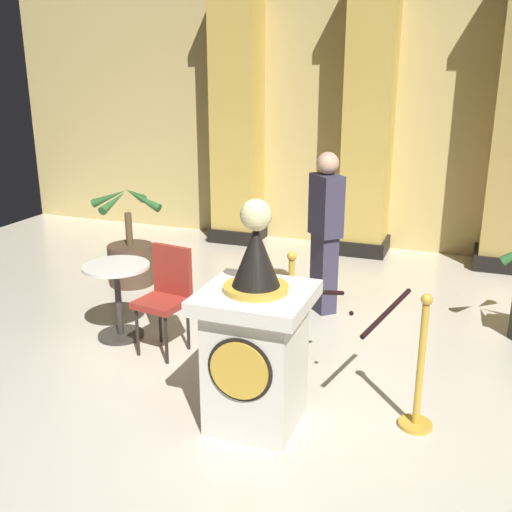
% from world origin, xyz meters
% --- Properties ---
extents(ground_plane, '(11.56, 11.56, 0.00)m').
position_xyz_m(ground_plane, '(0.00, 0.00, 0.00)').
color(ground_plane, beige).
extents(back_wall, '(11.56, 0.16, 3.81)m').
position_xyz_m(back_wall, '(0.00, 4.91, 1.91)').
color(back_wall, tan).
rests_on(back_wall, ground_plane).
extents(pedestal_clock, '(0.74, 0.74, 1.64)m').
position_xyz_m(pedestal_clock, '(0.07, 0.03, 0.63)').
color(pedestal_clock, silver).
rests_on(pedestal_clock, ground_plane).
extents(stanchion_near, '(0.24, 0.24, 1.01)m').
position_xyz_m(stanchion_near, '(1.17, 0.37, 0.35)').
color(stanchion_near, gold).
rests_on(stanchion_near, ground_plane).
extents(stanchion_far, '(0.24, 0.24, 1.06)m').
position_xyz_m(stanchion_far, '(0.08, 0.85, 0.37)').
color(stanchion_far, gold).
rests_on(stanchion_far, ground_plane).
extents(velvet_rope, '(0.82, 0.81, 0.22)m').
position_xyz_m(velvet_rope, '(0.62, 0.61, 0.79)').
color(velvet_rope, black).
extents(column_left, '(0.76, 0.76, 3.66)m').
position_xyz_m(column_left, '(-1.88, 4.55, 1.82)').
color(column_left, black).
rests_on(column_left, ground_plane).
extents(column_centre_rear, '(0.73, 0.73, 3.66)m').
position_xyz_m(column_centre_rear, '(0.00, 4.55, 1.82)').
color(column_centre_rear, black).
rests_on(column_centre_rear, ground_plane).
extents(potted_palm_left, '(0.90, 0.89, 1.18)m').
position_xyz_m(potted_palm_left, '(-2.34, 2.26, 0.33)').
color(potted_palm_left, '#4C3828').
rests_on(potted_palm_left, ground_plane).
extents(bystander_guest, '(0.41, 0.41, 1.68)m').
position_xyz_m(bystander_guest, '(0.01, 2.24, 0.89)').
color(bystander_guest, '#383347').
rests_on(bystander_guest, ground_plane).
extents(cafe_table, '(0.62, 0.62, 0.72)m').
position_xyz_m(cafe_table, '(-1.64, 0.93, 0.46)').
color(cafe_table, '#332D28').
rests_on(cafe_table, ground_plane).
extents(cafe_chair_red, '(0.46, 0.46, 0.96)m').
position_xyz_m(cafe_chair_red, '(-1.08, 0.86, 0.57)').
color(cafe_chair_red, black).
rests_on(cafe_chair_red, ground_plane).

